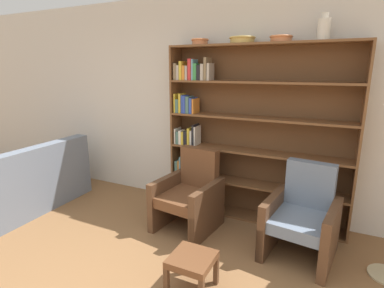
{
  "coord_description": "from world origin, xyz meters",
  "views": [
    {
      "loc": [
        1.25,
        -1.1,
        1.83
      ],
      "look_at": [
        -0.28,
        2.06,
        0.95
      ],
      "focal_mm": 28.0,
      "sensor_mm": 36.0,
      "label": 1
    }
  ],
  "objects_px": {
    "bookshelf": "(240,136)",
    "footstool": "(192,262)",
    "bowl_copper": "(281,38)",
    "vase_tall": "(324,29)",
    "armchair_leather": "(190,195)",
    "couch": "(22,187)",
    "armchair_cushioned": "(302,218)",
    "bowl_sage": "(242,40)",
    "bowl_stoneware": "(200,41)"
  },
  "relations": [
    {
      "from": "bookshelf",
      "to": "footstool",
      "type": "bearing_deg",
      "value": -86.99
    },
    {
      "from": "bowl_copper",
      "to": "vase_tall",
      "type": "distance_m",
      "value": 0.42
    },
    {
      "from": "vase_tall",
      "to": "armchair_leather",
      "type": "height_order",
      "value": "vase_tall"
    },
    {
      "from": "couch",
      "to": "armchair_cushioned",
      "type": "height_order",
      "value": "armchair_cushioned"
    },
    {
      "from": "bookshelf",
      "to": "armchair_leather",
      "type": "relative_size",
      "value": 2.38
    },
    {
      "from": "couch",
      "to": "armchair_leather",
      "type": "bearing_deg",
      "value": -77.06
    },
    {
      "from": "bowl_copper",
      "to": "vase_tall",
      "type": "bearing_deg",
      "value": -0.0
    },
    {
      "from": "bowl_sage",
      "to": "armchair_cushioned",
      "type": "height_order",
      "value": "bowl_sage"
    },
    {
      "from": "bowl_sage",
      "to": "armchair_cushioned",
      "type": "bearing_deg",
      "value": -32.1
    },
    {
      "from": "bookshelf",
      "to": "armchair_cushioned",
      "type": "height_order",
      "value": "bookshelf"
    },
    {
      "from": "bowl_sage",
      "to": "armchair_leather",
      "type": "distance_m",
      "value": 1.89
    },
    {
      "from": "bowl_copper",
      "to": "bowl_stoneware",
      "type": "bearing_deg",
      "value": -180.0
    },
    {
      "from": "vase_tall",
      "to": "footstool",
      "type": "xyz_separation_m",
      "value": [
        -0.75,
        -1.49,
        -1.96
      ]
    },
    {
      "from": "armchair_cushioned",
      "to": "bowl_stoneware",
      "type": "bearing_deg",
      "value": -13.49
    },
    {
      "from": "vase_tall",
      "to": "couch",
      "type": "xyz_separation_m",
      "value": [
        -3.46,
        -1.11,
        -1.92
      ]
    },
    {
      "from": "bowl_copper",
      "to": "bowl_sage",
      "type": "bearing_deg",
      "value": -180.0
    },
    {
      "from": "bowl_stoneware",
      "to": "footstool",
      "type": "bearing_deg",
      "value": -67.56
    },
    {
      "from": "bookshelf",
      "to": "couch",
      "type": "distance_m",
      "value": 2.95
    },
    {
      "from": "bowl_stoneware",
      "to": "bookshelf",
      "type": "bearing_deg",
      "value": 2.18
    },
    {
      "from": "vase_tall",
      "to": "footstool",
      "type": "bearing_deg",
      "value": -116.74
    },
    {
      "from": "couch",
      "to": "footstool",
      "type": "height_order",
      "value": "couch"
    },
    {
      "from": "bowl_copper",
      "to": "armchair_leather",
      "type": "xyz_separation_m",
      "value": [
        -0.83,
        -0.53,
        -1.76
      ]
    },
    {
      "from": "bookshelf",
      "to": "armchair_cushioned",
      "type": "relative_size",
      "value": 2.38
    },
    {
      "from": "bowl_sage",
      "to": "vase_tall",
      "type": "relative_size",
      "value": 1.12
    },
    {
      "from": "footstool",
      "to": "bowl_stoneware",
      "type": "bearing_deg",
      "value": 112.44
    },
    {
      "from": "bowl_sage",
      "to": "bookshelf",
      "type": "bearing_deg",
      "value": 61.01
    },
    {
      "from": "bookshelf",
      "to": "armchair_leather",
      "type": "xyz_separation_m",
      "value": [
        -0.42,
        -0.55,
        -0.64
      ]
    },
    {
      "from": "bowl_sage",
      "to": "armchair_cushioned",
      "type": "distance_m",
      "value": 2.03
    },
    {
      "from": "armchair_cushioned",
      "to": "footstool",
      "type": "bearing_deg",
      "value": 59.32
    },
    {
      "from": "bowl_copper",
      "to": "vase_tall",
      "type": "xyz_separation_m",
      "value": [
        0.41,
        -0.0,
        0.08
      ]
    },
    {
      "from": "armchair_leather",
      "to": "bowl_stoneware",
      "type": "bearing_deg",
      "value": -70.18
    },
    {
      "from": "bowl_stoneware",
      "to": "armchair_leather",
      "type": "bearing_deg",
      "value": -77.24
    },
    {
      "from": "bookshelf",
      "to": "vase_tall",
      "type": "relative_size",
      "value": 8.22
    },
    {
      "from": "bowl_sage",
      "to": "armchair_leather",
      "type": "bearing_deg",
      "value": -127.17
    },
    {
      "from": "bowl_sage",
      "to": "armchair_leather",
      "type": "height_order",
      "value": "bowl_sage"
    },
    {
      "from": "bookshelf",
      "to": "bowl_copper",
      "type": "bearing_deg",
      "value": -2.81
    },
    {
      "from": "bowl_sage",
      "to": "bowl_stoneware",
      "type": "bearing_deg",
      "value": 180.0
    },
    {
      "from": "bookshelf",
      "to": "couch",
      "type": "xyz_separation_m",
      "value": [
        -2.62,
        -1.13,
        -0.73
      ]
    },
    {
      "from": "vase_tall",
      "to": "armchair_cushioned",
      "type": "bearing_deg",
      "value": -89.15
    },
    {
      "from": "footstool",
      "to": "armchair_cushioned",
      "type": "bearing_deg",
      "value": 51.61
    },
    {
      "from": "armchair_leather",
      "to": "armchair_cushioned",
      "type": "height_order",
      "value": "same"
    },
    {
      "from": "couch",
      "to": "vase_tall",
      "type": "bearing_deg",
      "value": -73.86
    },
    {
      "from": "bookshelf",
      "to": "armchair_cushioned",
      "type": "xyz_separation_m",
      "value": [
        0.84,
        -0.55,
        -0.64
      ]
    },
    {
      "from": "vase_tall",
      "to": "couch",
      "type": "height_order",
      "value": "vase_tall"
    },
    {
      "from": "bowl_stoneware",
      "to": "bowl_copper",
      "type": "height_order",
      "value": "bowl_stoneware"
    },
    {
      "from": "bowl_stoneware",
      "to": "bowl_copper",
      "type": "xyz_separation_m",
      "value": [
        0.95,
        0.0,
        -0.0
      ]
    },
    {
      "from": "bowl_copper",
      "to": "footstool",
      "type": "xyz_separation_m",
      "value": [
        -0.34,
        -1.49,
        -1.89
      ]
    },
    {
      "from": "bookshelf",
      "to": "bowl_copper",
      "type": "relative_size",
      "value": 8.91
    },
    {
      "from": "bowl_sage",
      "to": "armchair_cushioned",
      "type": "relative_size",
      "value": 0.32
    },
    {
      "from": "bowl_sage",
      "to": "vase_tall",
      "type": "height_order",
      "value": "vase_tall"
    }
  ]
}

